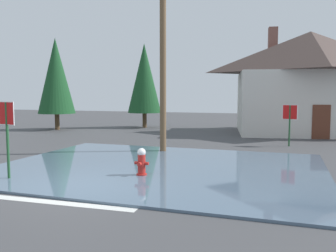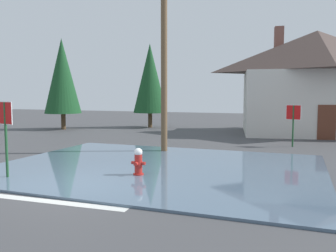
% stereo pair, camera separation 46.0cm
% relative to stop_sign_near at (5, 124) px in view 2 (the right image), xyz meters
% --- Properties ---
extents(ground_plane, '(80.00, 80.00, 0.10)m').
position_rel_stop_sign_near_xyz_m(ground_plane, '(2.41, -0.05, -1.75)').
color(ground_plane, '#424244').
extents(flood_puddle, '(11.27, 8.72, 0.07)m').
position_rel_stop_sign_near_xyz_m(flood_puddle, '(3.69, 3.14, -1.66)').
color(flood_puddle, '#4C6075').
rests_on(flood_puddle, ground).
extents(lane_stop_bar, '(4.04, 0.46, 0.01)m').
position_rel_stop_sign_near_xyz_m(lane_stop_bar, '(2.77, -1.43, -1.69)').
color(lane_stop_bar, silver).
rests_on(lane_stop_bar, ground).
extents(stop_sign_near, '(0.68, 0.17, 2.39)m').
position_rel_stop_sign_near_xyz_m(stop_sign_near, '(0.00, 0.00, 0.00)').
color(stop_sign_near, '#1E4C28').
rests_on(stop_sign_near, ground).
extents(fire_hydrant, '(0.46, 0.40, 0.92)m').
position_rel_stop_sign_near_xyz_m(fire_hydrant, '(3.65, 1.68, -1.25)').
color(fire_hydrant, '#AD231E').
rests_on(fire_hydrant, ground).
extents(utility_pole, '(1.60, 0.28, 7.73)m').
position_rel_stop_sign_near_xyz_m(utility_pole, '(2.72, 6.40, 2.34)').
color(utility_pole, brown).
rests_on(utility_pole, ground).
extents(stop_sign_far, '(0.71, 0.23, 2.08)m').
position_rel_stop_sign_near_xyz_m(stop_sign_far, '(8.10, 10.19, -0.22)').
color(stop_sign_far, '#1E4C28').
rests_on(stop_sign_far, ground).
extents(house, '(10.74, 8.46, 7.22)m').
position_rel_stop_sign_near_xyz_m(house, '(9.29, 16.87, 1.78)').
color(house, beige).
rests_on(house, ground).
extents(pine_tree_tall_left, '(2.60, 2.60, 6.49)m').
position_rel_stop_sign_near_xyz_m(pine_tree_tall_left, '(-2.57, 17.14, 2.12)').
color(pine_tree_tall_left, '#4C3823').
rests_on(pine_tree_tall_left, ground).
extents(pine_tree_mid_left, '(2.66, 2.66, 6.65)m').
position_rel_stop_sign_near_xyz_m(pine_tree_mid_left, '(-8.02, 13.56, 2.22)').
color(pine_tree_mid_left, '#4C3823').
rests_on(pine_tree_mid_left, ground).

